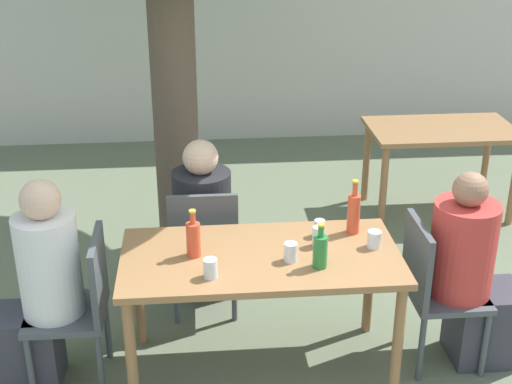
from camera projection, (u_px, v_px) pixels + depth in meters
The scene contains 18 objects.
ground_plane at pixel (260, 368), 4.29m from camera, with size 30.00×30.00×0.00m, color #667056.
cafe_building_wall at pixel (223, 12), 7.48m from camera, with size 10.00×0.08×2.80m.
dining_table_front at pixel (261, 268), 4.01m from camera, with size 1.57×0.78×0.78m.
dining_table_back at pixel (441, 140), 6.03m from camera, with size 1.23×0.73×0.78m.
patio_chair_0 at pixel (81, 301), 3.99m from camera, with size 0.44×0.44×0.92m.
patio_chair_1 at pixel (434, 284), 4.16m from camera, with size 0.44×0.44×0.92m.
patio_chair_2 at pixel (204, 244), 4.62m from camera, with size 0.44×0.44×0.92m.
person_seated_0 at pixel (38, 297), 3.96m from camera, with size 0.57×0.34×1.27m.
person_seated_1 at pixel (473, 278), 4.17m from camera, with size 0.59×0.37×1.23m.
person_seated_2 at pixel (203, 226), 4.83m from camera, with size 0.39×0.59×1.19m.
soda_bottle_0 at pixel (193, 238), 3.92m from camera, with size 0.08×0.08×0.28m.
green_bottle_1 at pixel (320, 250), 3.81m from camera, with size 0.08×0.08×0.26m.
soda_bottle_2 at pixel (354, 213), 4.17m from camera, with size 0.08×0.08×0.33m.
drinking_glass_0 at pixel (319, 228), 4.16m from camera, with size 0.06×0.06×0.10m.
drinking_glass_1 at pixel (374, 239), 4.03m from camera, with size 0.08×0.08×0.10m.
drinking_glass_2 at pixel (318, 237), 4.05m from camera, with size 0.07×0.07×0.12m.
drinking_glass_3 at pixel (291, 252), 3.89m from camera, with size 0.08×0.08×0.11m.
drinking_glass_4 at pixel (210, 268), 3.73m from camera, with size 0.08×0.08×0.11m.
Camera 1 is at (-0.34, -3.47, 2.71)m, focal length 50.00 mm.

